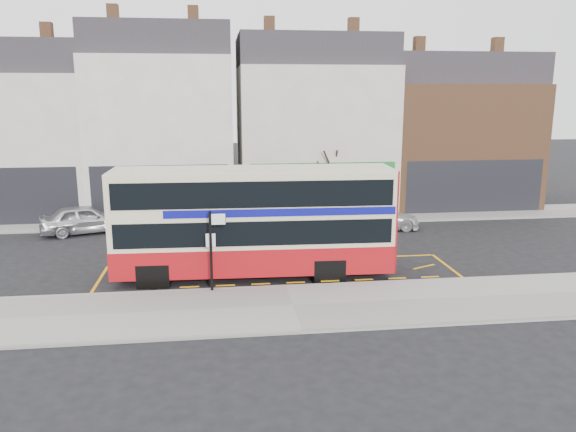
{
  "coord_description": "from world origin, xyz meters",
  "views": [
    {
      "loc": [
        -2.36,
        -19.71,
        7.09
      ],
      "look_at": [
        0.38,
        2.0,
        2.22
      ],
      "focal_mm": 35.0,
      "sensor_mm": 36.0,
      "label": 1
    }
  ],
  "objects": [
    {
      "name": "terrace_left",
      "position": [
        -5.5,
        14.99,
        5.32
      ],
      "size": [
        8.0,
        8.01,
        11.8
      ],
      "color": "silver",
      "rests_on": "ground"
    },
    {
      "name": "car_white",
      "position": [
        5.99,
        8.28,
        0.61
      ],
      "size": [
        4.41,
        2.26,
        1.22
      ],
      "primitive_type": "imported",
      "rotation": [
        0.0,
        0.0,
        1.44
      ],
      "color": "silver",
      "rests_on": "ground"
    },
    {
      "name": "far_pavement",
      "position": [
        0.0,
        11.0,
        0.07
      ],
      "size": [
        50.0,
        3.0,
        0.15
      ],
      "primitive_type": "cube",
      "color": "gray",
      "rests_on": "ground"
    },
    {
      "name": "terrace_green_shop",
      "position": [
        3.5,
        14.99,
        5.07
      ],
      "size": [
        9.0,
        8.01,
        11.3
      ],
      "color": "beige",
      "rests_on": "ground"
    },
    {
      "name": "car_grey",
      "position": [
        -3.79,
        8.72,
        0.68
      ],
      "size": [
        4.33,
        2.16,
        1.36
      ],
      "primitive_type": "imported",
      "rotation": [
        0.0,
        0.0,
        1.39
      ],
      "color": "#43454B",
      "rests_on": "ground"
    },
    {
      "name": "bus_stop_post",
      "position": [
        -2.61,
        -0.51,
        1.89
      ],
      "size": [
        0.72,
        0.12,
        2.88
      ],
      "rotation": [
        0.0,
        0.0,
        0.02
      ],
      "color": "black",
      "rests_on": "pavement"
    },
    {
      "name": "road_markings",
      "position": [
        0.0,
        1.6,
        0.01
      ],
      "size": [
        14.0,
        3.4,
        0.01
      ],
      "primitive_type": null,
      "color": "orange",
      "rests_on": "ground"
    },
    {
      "name": "pavement",
      "position": [
        0.0,
        -2.3,
        0.07
      ],
      "size": [
        40.0,
        4.0,
        0.15
      ],
      "primitive_type": "cube",
      "color": "gray",
      "rests_on": "ground"
    },
    {
      "name": "kerb",
      "position": [
        0.0,
        -0.38,
        0.07
      ],
      "size": [
        40.0,
        0.15,
        0.15
      ],
      "primitive_type": "cube",
      "color": "gray",
      "rests_on": "ground"
    },
    {
      "name": "double_decker_bus",
      "position": [
        -1.0,
        1.3,
        2.23
      ],
      "size": [
        10.71,
        2.78,
        4.25
      ],
      "rotation": [
        0.0,
        0.0,
        -0.03
      ],
      "color": "beige",
      "rests_on": "ground"
    },
    {
      "name": "terrace_right",
      "position": [
        12.5,
        14.99,
        4.57
      ],
      "size": [
        9.0,
        8.01,
        10.3
      ],
      "color": "brown",
      "rests_on": "ground"
    },
    {
      "name": "terrace_far_left",
      "position": [
        -13.5,
        14.99,
        4.82
      ],
      "size": [
        8.0,
        8.01,
        10.8
      ],
      "color": "beige",
      "rests_on": "ground"
    },
    {
      "name": "street_tree_right",
      "position": [
        3.65,
        11.43,
        3.41
      ],
      "size": [
        2.32,
        2.32,
        5.0
      ],
      "color": "#312516",
      "rests_on": "ground"
    },
    {
      "name": "ground",
      "position": [
        0.0,
        0.0,
        0.0
      ],
      "size": [
        120.0,
        120.0,
        0.0
      ],
      "primitive_type": "plane",
      "color": "black",
      "rests_on": "ground"
    },
    {
      "name": "car_silver",
      "position": [
        -9.15,
        9.21,
        0.74
      ],
      "size": [
        4.67,
        3.03,
        1.48
      ],
      "primitive_type": "imported",
      "rotation": [
        0.0,
        0.0,
        1.89
      ],
      "color": "silver",
      "rests_on": "ground"
    }
  ]
}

